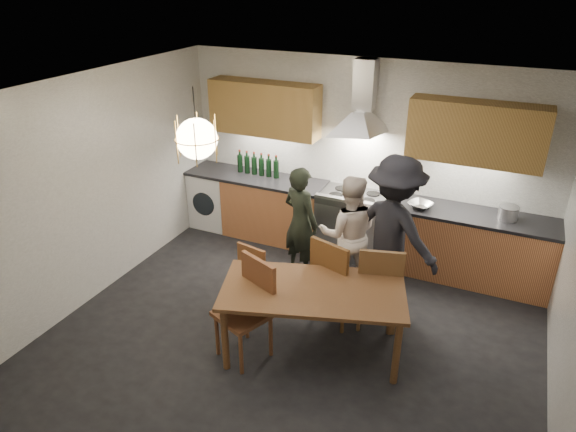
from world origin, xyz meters
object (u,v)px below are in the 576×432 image
at_px(stock_pot, 508,213).
at_px(wine_bottles, 258,164).
at_px(chair_front, 250,302).
at_px(person_left, 301,222).
at_px(mixing_bowl, 421,205).
at_px(dining_table, 313,296).
at_px(chair_back_left, 257,271).
at_px(person_mid, 349,234).
at_px(person_right, 394,231).

distance_m(stock_pot, wine_bottles, 3.36).
xyz_separation_m(chair_front, person_left, (-0.15, 1.61, 0.12)).
bearing_deg(wine_bottles, mixing_bowl, -4.13).
distance_m(dining_table, stock_pot, 2.68).
bearing_deg(person_left, chair_back_left, 101.82).
bearing_deg(person_mid, chair_back_left, 23.55).
bearing_deg(dining_table, person_right, 52.05).
bearing_deg(chair_front, chair_back_left, 134.95).
xyz_separation_m(chair_back_left, person_mid, (0.81, 0.80, 0.26)).
xyz_separation_m(person_right, wine_bottles, (-2.21, 0.92, 0.17)).
distance_m(person_left, mixing_bowl, 1.50).
relative_size(mixing_bowl, stock_pot, 1.28).
xyz_separation_m(chair_back_left, wine_bottles, (-0.87, 1.72, 0.59)).
relative_size(chair_back_left, wine_bottles, 1.26).
xyz_separation_m(dining_table, person_mid, (-0.06, 1.27, 0.07)).
xyz_separation_m(person_right, mixing_bowl, (0.15, 0.75, 0.04)).
height_order(chair_back_left, person_left, person_left).
distance_m(mixing_bowl, wine_bottles, 2.37).
distance_m(chair_back_left, mixing_bowl, 2.20).
height_order(mixing_bowl, wine_bottles, wine_bottles).
bearing_deg(dining_table, wine_bottles, 111.08).
distance_m(chair_front, wine_bottles, 2.75).
relative_size(person_left, person_mid, 0.98).
xyz_separation_m(person_right, stock_pot, (1.15, 0.85, 0.08)).
distance_m(dining_table, person_left, 1.53).
bearing_deg(chair_front, mixing_bowl, 84.58).
distance_m(person_right, mixing_bowl, 0.76).
distance_m(chair_front, person_mid, 1.62).
distance_m(dining_table, mixing_bowl, 2.12).
bearing_deg(person_left, chair_front, 117.04).
height_order(chair_front, wine_bottles, wine_bottles).
relative_size(chair_front, mixing_bowl, 3.67).
distance_m(person_left, stock_pot, 2.47).
height_order(chair_back_left, person_mid, person_mid).
bearing_deg(chair_back_left, mixing_bowl, -122.94).
distance_m(chair_back_left, chair_front, 0.80).
relative_size(person_left, stock_pot, 6.48).
relative_size(person_right, mixing_bowl, 6.27).
relative_size(person_left, wine_bottles, 2.20).
height_order(person_left, wine_bottles, person_left).
bearing_deg(stock_pot, chair_back_left, -146.53).
bearing_deg(mixing_bowl, person_mid, -132.49).
bearing_deg(person_left, person_right, -162.62).
bearing_deg(person_left, person_mid, -165.63).
relative_size(dining_table, stock_pot, 8.85).
height_order(person_mid, person_right, person_right).
bearing_deg(chair_front, person_left, 117.43).
height_order(dining_table, person_right, person_right).
bearing_deg(chair_front, stock_pot, 69.48).
height_order(chair_front, stock_pot, stock_pot).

